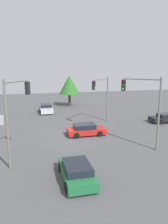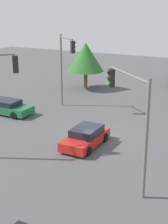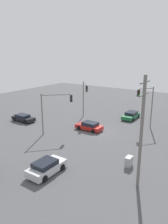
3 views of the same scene
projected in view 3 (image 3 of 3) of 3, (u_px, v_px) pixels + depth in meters
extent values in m
plane|color=#4C4C4F|center=(97.00, 132.00, 33.66)|extent=(80.00, 80.00, 0.00)
cube|color=silver|center=(47.00, 168.00, 22.03)|extent=(4.19, 1.94, 0.75)
cube|color=black|center=(45.00, 163.00, 21.70)|extent=(2.30, 1.71, 0.47)
cylinder|color=black|center=(49.00, 162.00, 23.62)|extent=(0.69, 0.22, 0.69)
cylinder|color=black|center=(62.00, 167.00, 22.63)|extent=(0.69, 0.22, 0.69)
cylinder|color=black|center=(31.00, 173.00, 21.55)|extent=(0.69, 0.22, 0.69)
cylinder|color=black|center=(44.00, 179.00, 20.56)|extent=(0.69, 0.22, 0.69)
cube|color=black|center=(24.00, 119.00, 38.61)|extent=(1.79, 4.33, 0.61)
cube|color=black|center=(22.00, 116.00, 38.60)|extent=(1.57, 2.38, 0.41)
cylinder|color=black|center=(32.00, 119.00, 38.60)|extent=(0.22, 0.71, 0.71)
cylinder|color=black|center=(25.00, 122.00, 37.25)|extent=(0.22, 0.71, 0.71)
cylinder|color=black|center=(22.00, 117.00, 40.06)|extent=(0.22, 0.71, 0.71)
cylinder|color=black|center=(15.00, 119.00, 38.70)|extent=(0.22, 0.71, 0.71)
cube|color=red|center=(89.00, 127.00, 34.38)|extent=(1.88, 4.21, 0.61)
cube|color=black|center=(90.00, 124.00, 34.12)|extent=(1.65, 2.31, 0.51)
cylinder|color=black|center=(79.00, 128.00, 34.42)|extent=(0.22, 0.63, 0.63)
cylinder|color=black|center=(85.00, 125.00, 35.84)|extent=(0.22, 0.63, 0.63)
cylinder|color=black|center=(93.00, 131.00, 33.01)|extent=(0.22, 0.63, 0.63)
cylinder|color=black|center=(99.00, 128.00, 34.43)|extent=(0.22, 0.63, 0.63)
cube|color=#1E6638|center=(131.00, 116.00, 40.12)|extent=(4.43, 1.92, 0.63)
cube|color=black|center=(131.00, 113.00, 40.15)|extent=(2.44, 1.69, 0.47)
cylinder|color=black|center=(133.00, 120.00, 38.57)|extent=(0.63, 0.22, 0.63)
cylinder|color=black|center=(123.00, 118.00, 39.56)|extent=(0.63, 0.22, 0.63)
cylinder|color=black|center=(138.00, 116.00, 40.76)|extent=(0.63, 0.22, 0.63)
cylinder|color=black|center=(129.00, 115.00, 41.75)|extent=(0.63, 0.22, 0.63)
cylinder|color=slate|center=(83.00, 99.00, 41.13)|extent=(0.18, 0.18, 6.68)
cylinder|color=slate|center=(85.00, 84.00, 38.67)|extent=(2.58, 2.46, 0.12)
cube|color=black|center=(87.00, 89.00, 37.19)|extent=(0.44, 0.44, 1.05)
sphere|color=#360503|center=(88.00, 87.00, 37.13)|extent=(0.22, 0.22, 0.22)
sphere|color=#392605|center=(88.00, 89.00, 37.22)|extent=(0.22, 0.22, 0.22)
sphere|color=green|center=(88.00, 91.00, 37.31)|extent=(0.22, 0.22, 0.22)
cylinder|color=slate|center=(152.00, 108.00, 34.64)|extent=(0.18, 0.18, 6.71)
cylinder|color=slate|center=(146.00, 89.00, 33.39)|extent=(2.19, 1.67, 0.12)
cube|color=black|center=(138.00, 93.00, 33.14)|extent=(0.44, 0.43, 1.05)
sphere|color=#360503|center=(139.00, 91.00, 32.89)|extent=(0.22, 0.22, 0.22)
sphere|color=#392605|center=(139.00, 93.00, 32.98)|extent=(0.22, 0.22, 0.22)
sphere|color=green|center=(139.00, 96.00, 33.07)|extent=(0.22, 0.22, 0.22)
cylinder|color=slate|center=(42.00, 115.00, 31.65)|extent=(0.18, 0.18, 6.18)
cylinder|color=slate|center=(56.00, 95.00, 31.34)|extent=(3.20, 3.04, 0.12)
cube|color=black|center=(71.00, 98.00, 31.95)|extent=(0.44, 0.44, 1.05)
sphere|color=#360503|center=(71.00, 96.00, 32.03)|extent=(0.22, 0.22, 0.22)
sphere|color=#392605|center=(71.00, 98.00, 32.12)|extent=(0.22, 0.22, 0.22)
sphere|color=green|center=(71.00, 100.00, 32.21)|extent=(0.22, 0.22, 0.22)
cylinder|color=slate|center=(141.00, 134.00, 18.66)|extent=(0.28, 0.28, 10.14)
cylinder|color=slate|center=(145.00, 82.00, 17.47)|extent=(2.20, 0.12, 0.12)
cylinder|color=slate|center=(144.00, 94.00, 17.74)|extent=(2.20, 0.12, 0.12)
cube|color=#9EA0A3|center=(129.00, 162.00, 23.32)|extent=(0.98, 0.61, 1.12)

